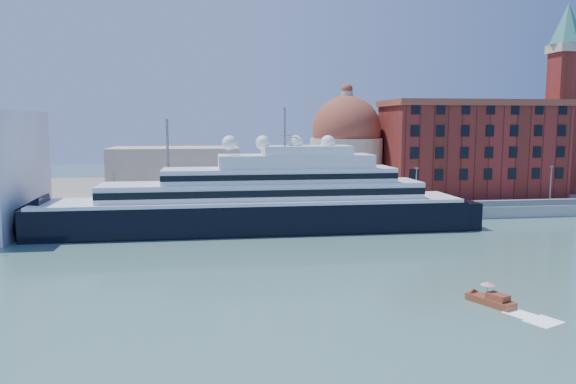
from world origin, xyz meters
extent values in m
plane|color=#365E59|center=(0.00, 0.00, 0.00)|extent=(400.00, 400.00, 0.00)
cube|color=gray|center=(0.00, 34.00, 1.25)|extent=(180.00, 10.00, 2.50)
cube|color=slate|center=(0.00, 75.00, 1.00)|extent=(260.00, 72.00, 2.00)
cube|color=slate|center=(0.00, 29.50, 3.10)|extent=(180.00, 0.10, 1.20)
cube|color=black|center=(-4.41, 23.00, 2.21)|extent=(78.25, 12.04, 6.52)
cone|color=black|center=(-45.54, 23.00, 2.21)|extent=(10.03, 12.04, 12.04)
cube|color=black|center=(34.72, 23.00, 2.01)|extent=(6.02, 11.04, 6.02)
cube|color=white|center=(-4.41, 23.00, 5.72)|extent=(76.25, 12.24, 0.60)
cube|color=white|center=(-2.40, 23.00, 7.52)|extent=(58.19, 10.03, 3.01)
cube|color=black|center=(-2.40, 17.98, 7.52)|extent=(58.19, 0.15, 1.20)
cube|color=white|center=(0.61, 23.00, 10.33)|extent=(42.14, 9.03, 2.61)
cube|color=white|center=(3.62, 23.00, 12.84)|extent=(28.09, 8.03, 2.41)
cube|color=white|center=(5.62, 23.00, 14.85)|extent=(16.05, 7.02, 1.61)
cylinder|color=slate|center=(1.61, 23.00, 19.06)|extent=(0.30, 0.30, 7.02)
sphere|color=white|center=(-8.42, 23.00, 16.25)|extent=(2.61, 2.61, 2.61)
sphere|color=white|center=(-2.40, 23.00, 16.25)|extent=(2.61, 2.61, 2.61)
sphere|color=white|center=(3.62, 23.00, 16.25)|extent=(2.61, 2.61, 2.61)
sphere|color=white|center=(9.64, 23.00, 16.25)|extent=(2.61, 2.61, 2.61)
cube|color=maroon|center=(18.05, -22.65, 0.32)|extent=(3.92, 5.72, 0.91)
cube|color=maroon|center=(18.43, -23.47, 1.09)|extent=(2.27, 2.67, 0.73)
cylinder|color=slate|center=(17.86, -22.23, 1.46)|extent=(0.05, 0.05, 1.46)
cone|color=red|center=(17.86, -22.23, 2.27)|extent=(1.64, 1.64, 0.36)
cube|color=maroon|center=(52.00, 52.00, 13.00)|extent=(42.00, 18.00, 22.00)
cube|color=brown|center=(52.00, 52.00, 24.50)|extent=(43.00, 19.00, 1.50)
cube|color=maroon|center=(76.00, 52.00, 19.50)|extent=(6.00, 6.00, 35.00)
cube|color=beige|center=(76.00, 52.00, 38.00)|extent=(7.00, 7.00, 2.00)
cone|color=#387B6C|center=(76.00, 52.00, 44.00)|extent=(8.40, 8.40, 10.00)
cylinder|color=beige|center=(22.00, 58.00, 9.00)|extent=(18.00, 18.00, 14.00)
sphere|color=brown|center=(22.00, 58.00, 18.00)|extent=(17.00, 17.00, 17.00)
cylinder|color=beige|center=(22.00, 58.00, 26.00)|extent=(3.00, 3.00, 3.00)
cube|color=beige|center=(8.00, 56.00, 7.00)|extent=(18.00, 14.00, 10.00)
cube|color=beige|center=(-20.00, 58.00, 8.00)|extent=(30.00, 16.00, 12.00)
cylinder|color=slate|center=(-30.00, 31.00, 6.50)|extent=(0.24, 0.24, 8.00)
cube|color=slate|center=(-30.00, 31.00, 10.60)|extent=(0.80, 0.30, 0.25)
cylinder|color=slate|center=(0.00, 31.00, 6.50)|extent=(0.24, 0.24, 8.00)
cube|color=slate|center=(0.00, 31.00, 10.60)|extent=(0.80, 0.30, 0.25)
cylinder|color=slate|center=(30.00, 31.00, 6.50)|extent=(0.24, 0.24, 8.00)
cube|color=slate|center=(30.00, 31.00, 10.60)|extent=(0.80, 0.30, 0.25)
cylinder|color=slate|center=(60.00, 31.00, 6.50)|extent=(0.24, 0.24, 8.00)
cube|color=slate|center=(60.00, 31.00, 10.60)|extent=(0.80, 0.30, 0.25)
cylinder|color=slate|center=(-20.00, 33.00, 11.50)|extent=(0.50, 0.50, 18.00)
camera|label=1|loc=(-12.57, -78.43, 19.88)|focal=35.00mm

